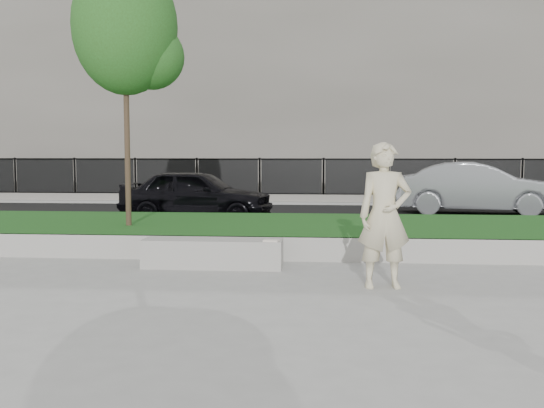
# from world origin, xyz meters

# --- Properties ---
(ground) EXTENTS (90.00, 90.00, 0.00)m
(ground) POSITION_xyz_m (0.00, 0.00, 0.00)
(ground) COLOR gray
(ground) RESTS_ON ground
(grass_bank) EXTENTS (34.00, 4.00, 0.40)m
(grass_bank) POSITION_xyz_m (0.00, 3.00, 0.20)
(grass_bank) COLOR #0D3712
(grass_bank) RESTS_ON ground
(grass_kerb) EXTENTS (34.00, 0.08, 0.40)m
(grass_kerb) POSITION_xyz_m (0.00, 1.04, 0.20)
(grass_kerb) COLOR #99978F
(grass_kerb) RESTS_ON ground
(street) EXTENTS (34.00, 7.00, 0.04)m
(street) POSITION_xyz_m (0.00, 8.50, 0.02)
(street) COLOR black
(street) RESTS_ON ground
(far_pavement) EXTENTS (34.00, 3.00, 0.12)m
(far_pavement) POSITION_xyz_m (0.00, 13.00, 0.06)
(far_pavement) COLOR gray
(far_pavement) RESTS_ON ground
(iron_fence) EXTENTS (32.00, 0.30, 1.50)m
(iron_fence) POSITION_xyz_m (0.00, 12.00, 0.54)
(iron_fence) COLOR slate
(iron_fence) RESTS_ON far_pavement
(building_facade) EXTENTS (34.00, 10.00, 10.00)m
(building_facade) POSITION_xyz_m (0.00, 20.00, 5.00)
(building_facade) COLOR #635E56
(building_facade) RESTS_ON ground
(stone_bench) EXTENTS (2.17, 0.54, 0.44)m
(stone_bench) POSITION_xyz_m (-0.11, 0.40, 0.22)
(stone_bench) COLOR #99978F
(stone_bench) RESTS_ON ground
(man) EXTENTS (0.75, 0.54, 1.92)m
(man) POSITION_xyz_m (2.40, -0.81, 0.96)
(man) COLOR beige
(man) RESTS_ON ground
(book) EXTENTS (0.25, 0.20, 0.03)m
(book) POSITION_xyz_m (0.82, 0.25, 0.46)
(book) COLOR silver
(book) RESTS_ON stone_bench
(young_tree) EXTENTS (2.04, 1.95, 4.99)m
(young_tree) POSITION_xyz_m (-2.03, 2.44, 4.03)
(young_tree) COLOR #38281C
(young_tree) RESTS_ON grass_bank
(car_dark) EXTENTS (4.07, 2.01, 1.34)m
(car_dark) POSITION_xyz_m (-1.65, 6.53, 0.71)
(car_dark) COLOR black
(car_dark) RESTS_ON street
(car_silver) EXTENTS (4.67, 2.20, 1.48)m
(car_silver) POSITION_xyz_m (5.95, 8.78, 0.78)
(car_silver) COLOR gray
(car_silver) RESTS_ON street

